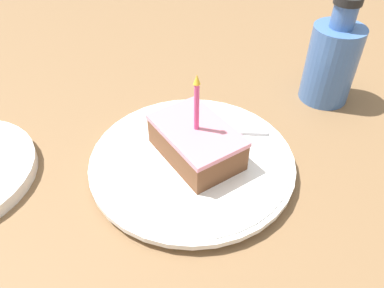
{
  "coord_description": "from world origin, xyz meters",
  "views": [
    {
      "loc": [
        0.18,
        0.29,
        0.38
      ],
      "look_at": [
        -0.03,
        -0.02,
        0.04
      ],
      "focal_mm": 35.0,
      "sensor_mm": 36.0,
      "label": 1
    }
  ],
  "objects": [
    {
      "name": "fork",
      "position": [
        -0.1,
        -0.05,
        0.02
      ],
      "size": [
        0.14,
        0.11,
        0.0
      ],
      "color": "#B2B2B7",
      "rests_on": "plate"
    },
    {
      "name": "bottle",
      "position": [
        -0.32,
        -0.04,
        0.07
      ],
      "size": [
        0.08,
        0.08,
        0.18
      ],
      "color": "#3F66A5",
      "rests_on": "ground_plane"
    },
    {
      "name": "cake_slice",
      "position": [
        -0.04,
        -0.02,
        0.04
      ],
      "size": [
        0.08,
        0.13,
        0.13
      ],
      "color": "brown",
      "rests_on": "plate"
    },
    {
      "name": "plate",
      "position": [
        -0.03,
        -0.02,
        0.01
      ],
      "size": [
        0.28,
        0.28,
        0.02
      ],
      "color": "white",
      "rests_on": "ground_plane"
    },
    {
      "name": "ground_plane",
      "position": [
        0.0,
        0.0,
        -0.02
      ],
      "size": [
        2.4,
        2.4,
        0.04
      ],
      "color": "brown",
      "rests_on": "ground"
    }
  ]
}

